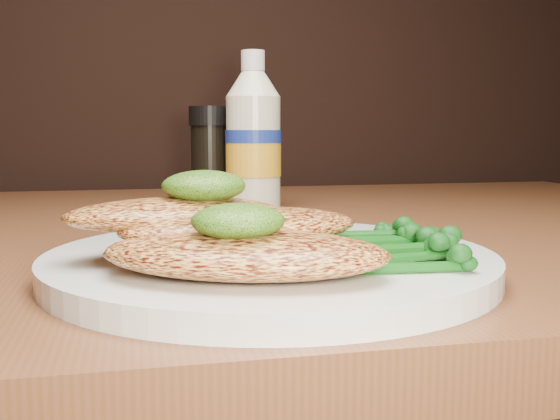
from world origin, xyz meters
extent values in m
cylinder|color=white|center=(-0.05, 0.81, 0.76)|extent=(0.29, 0.29, 0.02)
ellipsoid|color=gold|center=(-0.07, 0.74, 0.78)|extent=(0.17, 0.13, 0.02)
ellipsoid|color=gold|center=(-0.07, 0.78, 0.79)|extent=(0.16, 0.10, 0.02)
ellipsoid|color=gold|center=(-0.11, 0.80, 0.79)|extent=(0.14, 0.08, 0.02)
ellipsoid|color=black|center=(-0.08, 0.73, 0.80)|extent=(0.05, 0.05, 0.02)
ellipsoid|color=black|center=(-0.09, 0.80, 0.81)|extent=(0.05, 0.05, 0.02)
camera|label=1|loc=(-0.13, 0.40, 0.84)|focal=41.63mm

